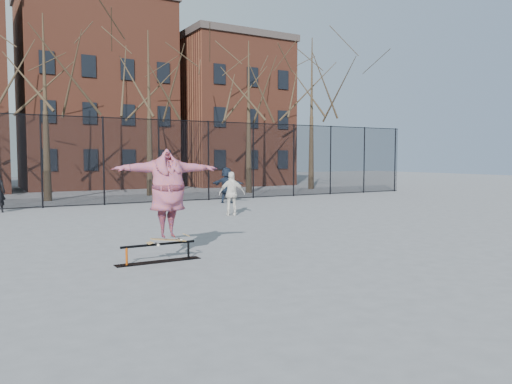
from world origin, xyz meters
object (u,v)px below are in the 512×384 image
skate_rail (159,255)px  bystander_white (232,194)px  skater (168,194)px  skateboard (168,240)px  bystander_navy (227,185)px

skate_rail → bystander_white: 8.36m
skater → skateboard: bearing=0.0°
skateboard → bystander_navy: size_ratio=0.47×
skateboard → skate_rail: bearing=180.0°
skater → bystander_white: size_ratio=1.39×
skate_rail → skater: skater is taller
skateboard → skater: skater is taller
skateboard → bystander_navy: 13.29m
skater → skate_rail: bearing=-175.3°
skater → bystander_white: skater is taller
skate_rail → skater: size_ratio=0.79×
skateboard → bystander_navy: bearing=57.8°
skate_rail → skateboard: size_ratio=2.27×
skateboard → skater: (0.00, 0.00, 0.97)m
skater → bystander_navy: skater is taller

